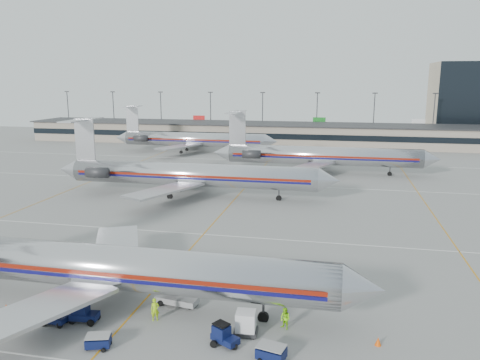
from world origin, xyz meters
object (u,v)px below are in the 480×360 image
(jet_foreground, at_px, (89,265))
(tug_center, at_px, (83,313))
(jet_second_row, at_px, (186,174))
(uld_container, at_px, (246,323))
(belt_loader, at_px, (178,298))

(jet_foreground, height_order, tug_center, jet_foreground)
(jet_foreground, xyz_separation_m, jet_second_row, (-4.18, 38.83, 0.12))
(jet_second_row, height_order, tug_center, jet_second_row)
(jet_second_row, distance_m, tug_center, 42.31)
(tug_center, bearing_deg, jet_foreground, 101.29)
(jet_second_row, bearing_deg, tug_center, -83.03)
(jet_foreground, height_order, uld_container, jet_foreground)
(jet_foreground, bearing_deg, tug_center, -72.79)
(tug_center, relative_size, uld_container, 1.24)
(jet_second_row, relative_size, uld_container, 26.11)
(jet_foreground, bearing_deg, uld_container, -9.04)
(uld_container, xyz_separation_m, belt_loader, (-6.64, 3.50, -0.33))
(tug_center, distance_m, uld_container, 13.11)
(uld_container, bearing_deg, tug_center, 179.97)
(jet_second_row, distance_m, belt_loader, 39.43)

